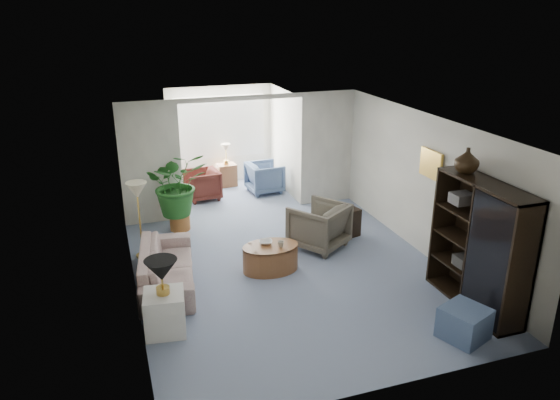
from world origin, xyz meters
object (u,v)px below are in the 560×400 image
object	(u,v)px
floor_lamp	(137,190)
coffee_cup	(281,244)
wingback_chair	(319,226)
side_table_dark	(346,222)
sofa	(167,266)
end_table	(165,313)
framed_picture	(432,164)
coffee_bowl	(266,242)
table_lamp	(161,270)
sunroom_chair_blue	(265,178)
plant_pot	(180,222)
sunroom_table	(227,175)
entertainment_cabinet	(479,246)
ottoman	(464,323)
cabinet_urn	(467,160)
coffee_table	(270,258)
sunroom_chair_maroon	(202,185)

from	to	relation	value
floor_lamp	coffee_cup	distance (m)	2.63
wingback_chair	side_table_dark	distance (m)	0.78
sofa	end_table	world-z (taller)	sofa
sofa	floor_lamp	size ratio (longest dim) A/B	5.78
framed_picture	coffee_bowl	bearing A→B (deg)	171.08
table_lamp	sunroom_chair_blue	world-z (taller)	table_lamp
table_lamp	plant_pot	bearing A→B (deg)	78.25
end_table	sunroom_table	world-z (taller)	end_table
plant_pot	sunroom_table	size ratio (longest dim) A/B	0.73
end_table	plant_pot	xyz separation A→B (m)	(0.72, 3.48, -0.13)
entertainment_cabinet	ottoman	size ratio (longest dim) A/B	3.50
framed_picture	table_lamp	size ratio (longest dim) A/B	1.14
end_table	table_lamp	xyz separation A→B (m)	(0.00, 0.00, 0.64)
sofa	coffee_cup	world-z (taller)	sofa
floor_lamp	ottoman	bearing A→B (deg)	-45.18
sofa	sunroom_table	bearing A→B (deg)	-16.78
side_table_dark	cabinet_urn	world-z (taller)	cabinet_urn
plant_pot	entertainment_cabinet	bearing A→B (deg)	-48.79
coffee_table	sunroom_table	distance (m)	4.60
framed_picture	plant_pot	distance (m)	4.94
table_lamp	sunroom_table	xyz separation A→B (m)	(2.24, 5.84, -0.66)
coffee_table	cabinet_urn	world-z (taller)	cabinet_urn
sofa	table_lamp	size ratio (longest dim) A/B	4.73
sofa	plant_pot	world-z (taller)	sofa
coffee_bowl	side_table_dark	distance (m)	2.05
ottoman	plant_pot	bearing A→B (deg)	121.90
wingback_chair	cabinet_urn	xyz separation A→B (m)	(1.40, -2.10, 1.68)
ottoman	sunroom_table	distance (m)	7.42
coffee_cup	sunroom_chair_maroon	size ratio (longest dim) A/B	0.14
coffee_table	cabinet_urn	bearing A→B (deg)	-30.82
wingback_chair	entertainment_cabinet	distance (m)	3.00
sofa	cabinet_urn	size ratio (longest dim) A/B	5.62
wingback_chair	cabinet_urn	size ratio (longest dim) A/B	2.48
coffee_table	coffee_cup	size ratio (longest dim) A/B	9.07
sofa	table_lamp	world-z (taller)	table_lamp
cabinet_urn	plant_pot	bearing A→B (deg)	134.81
wingback_chair	entertainment_cabinet	world-z (taller)	entertainment_cabinet
sunroom_chair_blue	plant_pot	bearing A→B (deg)	120.92
end_table	sunroom_table	bearing A→B (deg)	69.06
coffee_cup	wingback_chair	xyz separation A→B (m)	(0.97, 0.70, -0.08)
side_table_dark	entertainment_cabinet	size ratio (longest dim) A/B	0.28
sofa	table_lamp	xyz separation A→B (m)	(-0.20, -1.35, 0.63)
sofa	entertainment_cabinet	xyz separation A→B (m)	(4.22, -2.10, 0.65)
table_lamp	cabinet_urn	distance (m)	4.58
end_table	entertainment_cabinet	world-z (taller)	entertainment_cabinet
table_lamp	coffee_table	distance (m)	2.39
end_table	ottoman	xyz separation A→B (m)	(3.77, -1.42, -0.08)
wingback_chair	coffee_bowl	bearing A→B (deg)	-11.22
floor_lamp	sunroom_chair_maroon	xyz separation A→B (m)	(1.58, 2.62, -0.91)
side_table_dark	coffee_cup	bearing A→B (deg)	-149.13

